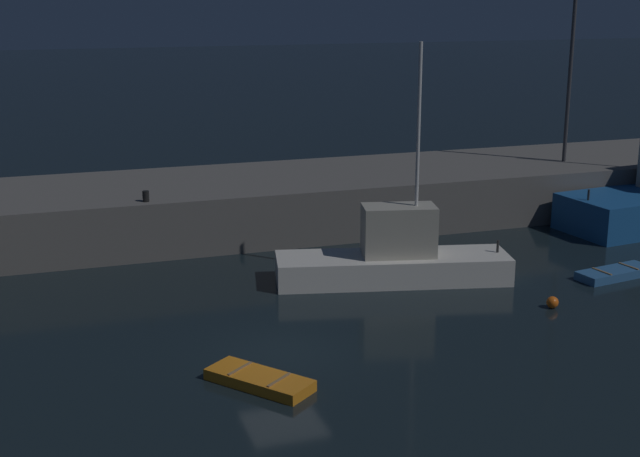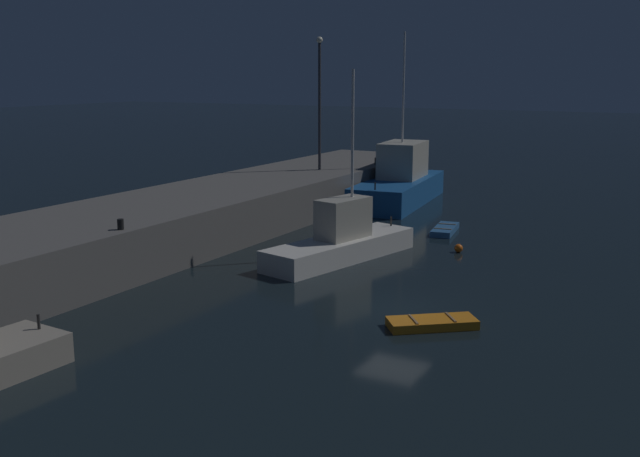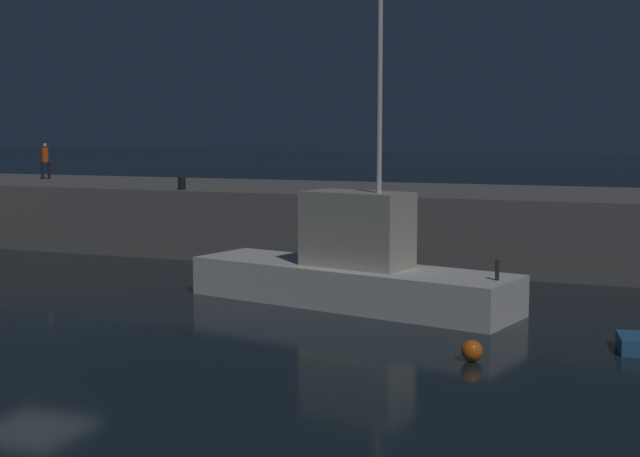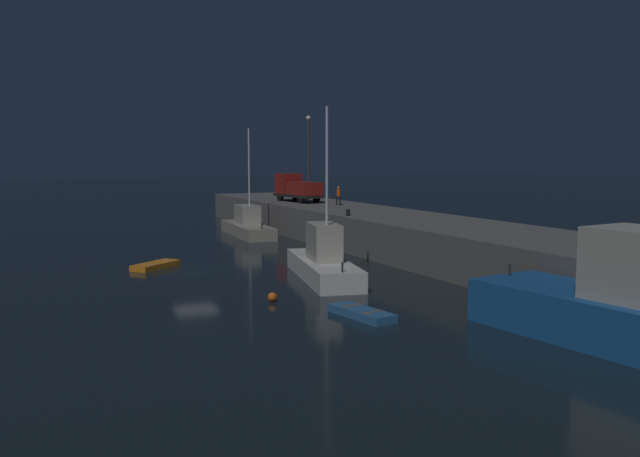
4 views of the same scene
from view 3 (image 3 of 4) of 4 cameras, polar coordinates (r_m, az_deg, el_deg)
The scene contains 6 objects.
ground_plane at distance 22.30m, azimuth -18.04°, elevation -6.11°, with size 320.00×320.00×0.00m, color black.
pier_quay at distance 34.81m, azimuth -2.36°, elevation 0.68°, with size 64.66×7.84×2.50m.
fishing_boat_white at distance 23.87m, azimuth 2.06°, elevation -2.66°, with size 9.44×4.37×9.28m.
mooring_buoy_near at distance 18.50m, azimuth 9.70°, elevation -7.72°, with size 0.44×0.44×0.44m, color orange.
dockworker at distance 41.37m, azimuth -17.18°, elevation 4.30°, with size 0.41×0.41×1.58m.
bollard_west at distance 32.93m, azimuth -8.84°, elevation 2.87°, with size 0.28×0.28×0.46m, color black.
Camera 3 is at (13.92, -16.77, 4.70)m, focal length 49.97 mm.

